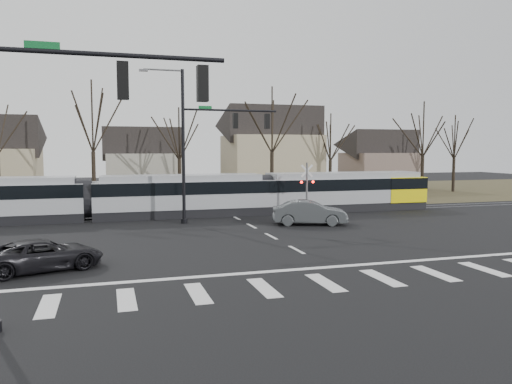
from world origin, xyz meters
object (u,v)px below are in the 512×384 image
object	(u,v)px
rail_crossing_signal	(307,192)
tram	(179,194)
sedan	(310,213)
suv	(44,255)

from	to	relation	value
rail_crossing_signal	tram	bearing A→B (deg)	159.99
sedan	rail_crossing_signal	xyz separation A→B (m)	(1.17, 3.32, 1.08)
rail_crossing_signal	suv	bearing A→B (deg)	-144.59
sedan	suv	world-z (taller)	sedan
tram	rail_crossing_signal	size ratio (longest dim) A/B	10.16
rail_crossing_signal	sedan	bearing A→B (deg)	-109.46
sedan	rail_crossing_signal	distance (m)	3.68
tram	suv	size ratio (longest dim) A/B	7.93
suv	rail_crossing_signal	size ratio (longest dim) A/B	1.28
tram	sedan	bearing A→B (deg)	-40.52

